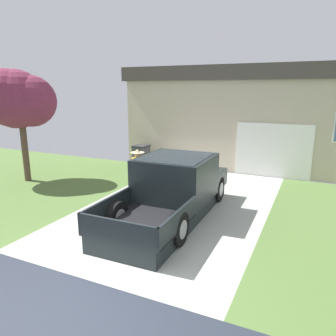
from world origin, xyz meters
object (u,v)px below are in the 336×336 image
object	(u,v)px
pickup_truck	(175,188)
handbag	(128,200)
person_with_hat	(138,173)
house_with_garage	(250,114)
neighbor_tree	(17,99)
wheeled_trash_bin	(141,155)

from	to	relation	value
pickup_truck	handbag	xyz separation A→B (m)	(-1.69, 0.15, -0.64)
person_with_hat	house_with_garage	xyz separation A→B (m)	(1.80, 8.29, 1.32)
pickup_truck	house_with_garage	world-z (taller)	house_with_garage
house_with_garage	neighbor_tree	world-z (taller)	house_with_garage
neighbor_tree	house_with_garage	bearing A→B (deg)	48.77
handbag	neighbor_tree	xyz separation A→B (m)	(-5.04, 0.51, 3.03)
person_with_hat	house_with_garage	distance (m)	8.58
person_with_hat	house_with_garage	world-z (taller)	house_with_garage
person_with_hat	pickup_truck	bearing A→B (deg)	-9.56
handbag	wheeled_trash_bin	distance (m)	4.75
person_with_hat	handbag	world-z (taller)	person_with_hat
house_with_garage	wheeled_trash_bin	bearing A→B (deg)	-132.97
pickup_truck	house_with_garage	distance (m)	8.86
neighbor_tree	wheeled_trash_bin	distance (m)	5.54
handbag	house_with_garage	xyz separation A→B (m)	(2.02, 8.57, 2.16)
neighbor_tree	person_with_hat	bearing A→B (deg)	-2.39
handbag	house_with_garage	world-z (taller)	house_with_garage
house_with_garage	wheeled_trash_bin	world-z (taller)	house_with_garage
house_with_garage	person_with_hat	bearing A→B (deg)	-102.23
person_with_hat	neighbor_tree	xyz separation A→B (m)	(-5.27, 0.22, 2.20)
pickup_truck	wheeled_trash_bin	bearing A→B (deg)	128.42
pickup_truck	neighbor_tree	bearing A→B (deg)	173.64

